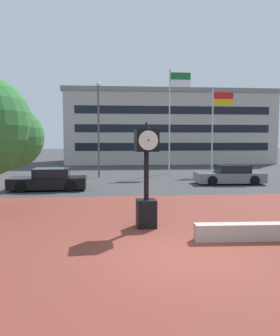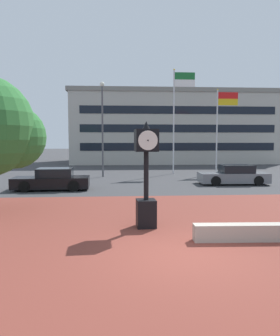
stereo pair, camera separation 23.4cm
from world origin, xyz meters
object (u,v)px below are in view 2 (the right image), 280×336
(car_street_near, at_px, (234,176))
(civic_building, at_px, (171,128))
(street_clock, at_px, (146,174))
(street_lamp_post, at_px, (102,120))
(car_street_mid, at_px, (52,180))
(flagpole_secondary, at_px, (220,121))
(flagpole_primary, at_px, (177,110))

(car_street_near, xyz_separation_m, civic_building, (-0.58, 22.45, 3.93))
(street_clock, xyz_separation_m, street_lamp_post, (-2.11, 15.38, 2.68))
(car_street_mid, distance_m, civic_building, 26.85)
(flagpole_secondary, bearing_deg, street_clock, -114.59)
(car_street_mid, xyz_separation_m, flagpole_primary, (8.95, 8.62, 4.91))
(flagpole_secondary, height_order, civic_building, civic_building)
(car_street_mid, height_order, civic_building, civic_building)
(flagpole_secondary, bearing_deg, street_lamp_post, -168.77)
(flagpole_secondary, bearing_deg, car_street_mid, -145.95)
(street_clock, distance_m, car_street_near, 12.54)
(car_street_near, bearing_deg, flagpole_secondary, -8.20)
(car_street_mid, xyz_separation_m, flagpole_secondary, (12.76, 8.62, 3.96))
(flagpole_primary, bearing_deg, civic_building, 82.42)
(car_street_near, height_order, flagpole_secondary, flagpole_secondary)
(flagpole_secondary, bearing_deg, flagpole_primary, 180.00)
(street_clock, height_order, flagpole_primary, flagpole_primary)
(car_street_near, relative_size, flagpole_primary, 0.51)
(car_street_near, xyz_separation_m, flagpole_primary, (-2.64, 6.90, 4.91))
(civic_building, distance_m, street_lamp_post, 19.42)
(car_street_near, relative_size, street_lamp_post, 0.61)
(street_clock, distance_m, car_street_mid, 10.06)
(car_street_near, bearing_deg, car_street_mid, 99.86)
(civic_building, bearing_deg, street_lamp_post, -115.36)
(civic_building, height_order, street_lamp_post, civic_building)
(street_clock, xyz_separation_m, civic_building, (6.21, 32.92, 2.70))
(street_clock, height_order, street_lamp_post, street_lamp_post)
(flagpole_primary, relative_size, street_lamp_post, 1.20)
(civic_building, bearing_deg, car_street_mid, -114.50)
(flagpole_primary, relative_size, civic_building, 0.34)
(flagpole_primary, xyz_separation_m, street_lamp_post, (-6.25, -2.00, -1.00))
(street_clock, bearing_deg, street_lamp_post, 94.54)
(car_street_near, xyz_separation_m, flagpole_secondary, (1.17, 6.90, 3.96))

